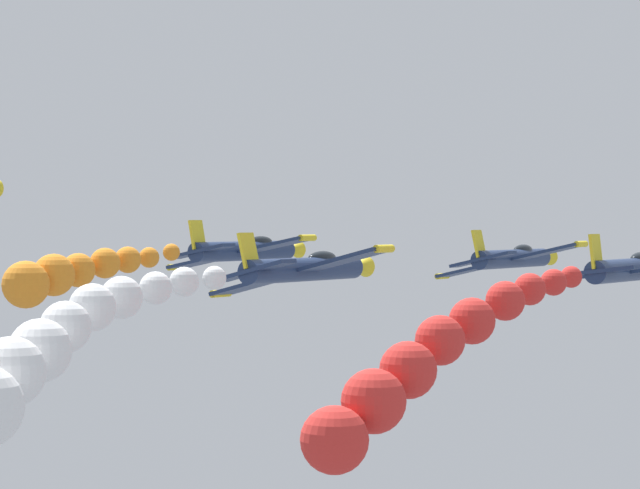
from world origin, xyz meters
The scene contains 7 objects.
airplane_lead centered at (4.51, 14.56, 63.42)m, with size 9.40×10.35×3.06m.
airplane_left_inner centered at (-6.45, 2.33, 63.96)m, with size 9.45×10.35×2.93m.
smoke_trail_left_inner centered at (-6.77, -12.25, 63.06)m, with size 2.33×11.84×2.93m.
airplane_right_inner centered at (16.22, 2.44, 63.27)m, with size 9.54×10.35×2.60m.
smoke_trail_right_inner centered at (15.07, -17.30, 60.03)m, with size 3.56×18.91×6.86m.
airplane_left_outer centered at (4.51, -8.47, 63.38)m, with size 9.37×10.35×3.15m.
smoke_trail_left_outer centered at (7.59, -29.01, 61.27)m, with size 6.44×19.77×4.95m.
Camera 1 is at (40.70, -64.92, 65.46)m, focal length 81.44 mm.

